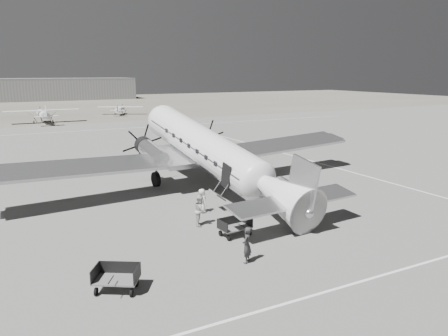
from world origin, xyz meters
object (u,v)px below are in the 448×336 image
light_plane_right (120,110)px  baggage_cart_near (235,227)px  dc3_airliner (211,154)px  light_plane_left (43,116)px  baggage_cart_far (116,279)px  ground_crew (247,245)px  hangar_main (64,89)px  passenger (202,201)px  ramp_agent (201,210)px

light_plane_right → baggage_cart_near: light_plane_right is taller
dc3_airliner → light_plane_left: 52.29m
light_plane_left → baggage_cart_far: bearing=-94.1°
baggage_cart_far → ground_crew: bearing=30.0°
hangar_main → passenger: 123.08m
dc3_airliner → light_plane_right: dc3_airliner is taller
hangar_main → dc3_airliner: hangar_main is taller
ground_crew → passenger: ground_crew is taller
light_plane_right → baggage_cart_far: light_plane_right is taller
dc3_airliner → light_plane_left: dc3_airliner is taller
hangar_main → light_plane_right: (2.68, -57.98, -2.36)m
baggage_cart_far → ground_crew: 5.87m
light_plane_left → ground_crew: size_ratio=7.23×
baggage_cart_far → light_plane_left: bearing=117.8°
light_plane_right → passenger: bearing=-76.0°
baggage_cart_near → baggage_cart_far: size_ratio=0.94×
light_plane_right → passenger: 65.80m
ground_crew → dc3_airliner: bearing=-151.3°
baggage_cart_near → dc3_airliner: bearing=67.2°
dc3_airliner → baggage_cart_far: 14.86m
ramp_agent → ground_crew: bearing=-152.7°
dc3_airliner → baggage_cart_near: size_ratio=17.30×
light_plane_left → ramp_agent: (2.59, -57.69, -0.41)m
dc3_airliner → hangar_main: bearing=81.9°
dc3_airliner → ground_crew: (-3.68, -11.26, -1.98)m
dc3_airliner → baggage_cart_far: dc3_airliner is taller
dc3_airliner → baggage_cart_near: (-2.57, -8.14, -2.34)m
ground_crew → ramp_agent: 5.49m
hangar_main → baggage_cart_far: 131.15m
hangar_main → light_plane_right: size_ratio=4.62×
light_plane_left → ramp_agent: light_plane_left is taller
hangar_main → ground_crew: size_ratio=24.95×
dc3_airliner → light_plane_left: bearing=91.7°
ramp_agent → light_plane_right: bearing=18.8°
light_plane_left → passenger: bearing=-87.2°
light_plane_left → light_plane_right: 17.84m
light_plane_right → passenger: (-11.76, -64.74, -0.20)m
light_plane_left → ground_crew: (2.36, -63.18, -0.42)m
hangar_main → ramp_agent: size_ratio=24.48×
hangar_main → baggage_cart_far: size_ratio=23.16×
dc3_airliner → light_plane_right: bearing=76.4°
hangar_main → ground_crew: bearing=-94.5°
baggage_cart_far → dc3_airliner: bearing=80.4°
ramp_agent → passenger: ramp_agent is taller
passenger → ground_crew: bearing=160.9°
light_plane_left → passenger: size_ratio=8.16×
hangar_main → light_plane_right: bearing=-87.4°
hangar_main → ramp_agent: hangar_main is taller
light_plane_left → light_plane_right: light_plane_left is taller
baggage_cart_near → light_plane_left: bearing=88.0°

